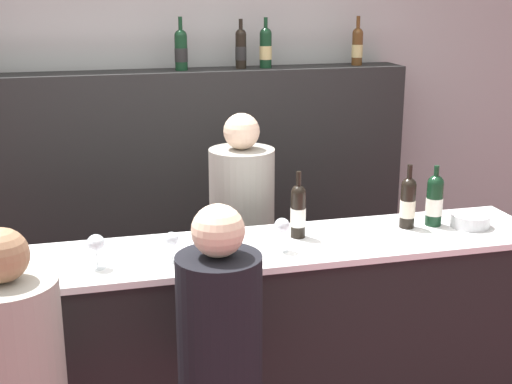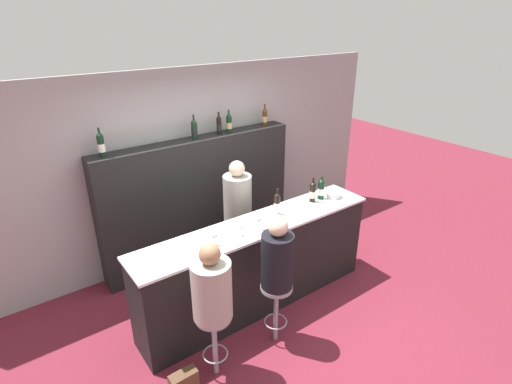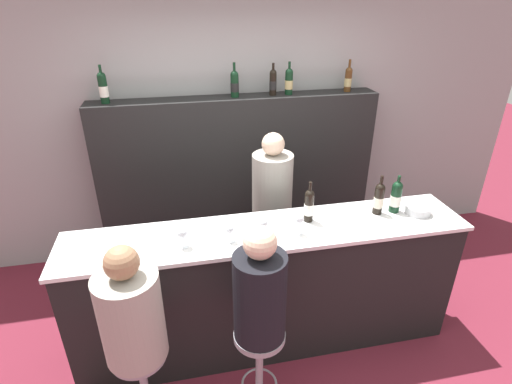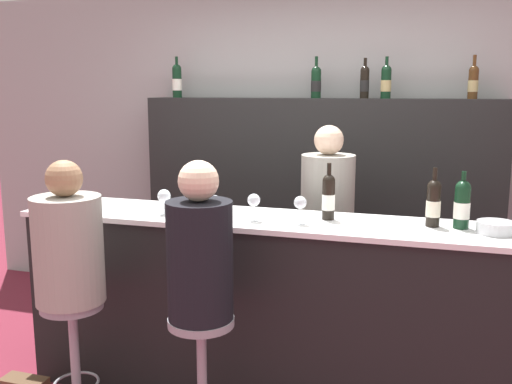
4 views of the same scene
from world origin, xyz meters
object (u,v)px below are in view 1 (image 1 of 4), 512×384
wine_bottle_counter_0 (298,210)px  wine_bottle_counter_2 (435,200)px  wine_glass_1 (172,241)px  wine_glass_2 (224,232)px  wine_bottle_counter_1 (408,202)px  wine_bottle_backbar_3 (266,47)px  bartender (242,263)px  guest_seated_right (219,319)px  metal_bowl (470,220)px  wine_bottle_backbar_1 (181,49)px  wine_bottle_backbar_4 (357,46)px  wine_bottle_backbar_2 (241,48)px  wine_glass_3 (282,227)px  guest_seated_left (11,348)px  wine_glass_0 (96,245)px

wine_bottle_counter_0 → wine_bottle_counter_2: (0.70, -0.00, -0.00)m
wine_glass_1 → wine_glass_2: 0.23m
wine_bottle_counter_1 → wine_bottle_backbar_3: 1.47m
wine_glass_2 → bartender: size_ratio=0.10×
wine_glass_2 → guest_seated_right: guest_seated_right is taller
metal_bowl → wine_bottle_counter_2: bearing=158.0°
wine_bottle_counter_1 → wine_glass_1: (-1.17, -0.16, -0.04)m
wine_bottle_counter_2 → wine_bottle_backbar_1: bearing=129.1°
wine_bottle_backbar_3 → wine_bottle_backbar_4: 0.60m
wine_bottle_backbar_2 → wine_bottle_backbar_3: wine_bottle_backbar_3 is taller
wine_bottle_counter_0 → wine_glass_3: wine_bottle_counter_0 is taller
metal_bowl → guest_seated_left: 2.19m
wine_bottle_backbar_2 → wine_glass_3: 1.58m
wine_bottle_backbar_1 → guest_seated_left: bearing=-115.6°
wine_bottle_backbar_2 → wine_bottle_backbar_4: 0.76m
wine_bottle_counter_1 → wine_bottle_backbar_4: 1.44m
wine_bottle_backbar_3 → metal_bowl: 1.67m
wine_bottle_backbar_4 → metal_bowl: bearing=-86.8°
metal_bowl → bartender: bartender is taller
wine_bottle_backbar_4 → wine_glass_3: size_ratio=1.99×
wine_bottle_backbar_3 → metal_bowl: (0.68, -1.34, -0.74)m
wine_bottle_backbar_2 → wine_glass_1: wine_bottle_backbar_2 is taller
wine_bottle_counter_1 → bartender: bartender is taller
wine_bottle_counter_0 → guest_seated_right: (-0.51, -0.64, -0.19)m
wine_bottle_counter_1 → wine_bottle_backbar_1: (-0.89, 1.27, 0.64)m
wine_glass_3 → guest_seated_left: (-1.12, -0.48, -0.19)m
wine_bottle_counter_0 → bartender: bearing=100.3°
wine_bottle_backbar_2 → wine_bottle_backbar_4: bearing=0.0°
wine_bottle_backbar_1 → wine_glass_3: wine_bottle_backbar_1 is taller
wine_bottle_counter_0 → wine_glass_1: (-0.61, -0.16, -0.04)m
wine_bottle_backbar_4 → wine_glass_2: 1.96m
wine_glass_2 → wine_glass_1: bearing=-180.0°
wine_glass_1 → guest_seated_left: (-0.63, -0.48, -0.17)m
wine_bottle_counter_2 → wine_bottle_backbar_3: bearing=111.9°
wine_glass_2 → wine_glass_3: same height
wine_glass_2 → guest_seated_right: (-0.12, -0.48, -0.17)m
wine_glass_0 → wine_bottle_backbar_2: bearing=56.1°
wine_bottle_counter_0 → wine_glass_3: bearing=-128.4°
wine_bottle_backbar_4 → guest_seated_right: wine_bottle_backbar_4 is taller
metal_bowl → wine_glass_1: bearing=-176.5°
wine_bottle_counter_0 → guest_seated_left: guest_seated_left is taller
wine_bottle_backbar_4 → wine_glass_3: 1.82m
wine_bottle_counter_2 → guest_seated_right: (-1.21, -0.64, -0.18)m
wine_bottle_backbar_3 → wine_bottle_backbar_4: bearing=0.0°
wine_bottle_counter_1 → wine_bottle_backbar_2: (-0.52, 1.27, 0.64)m
wine_bottle_backbar_2 → wine_bottle_counter_2: bearing=-62.3°
wine_glass_3 → guest_seated_left: bearing=-156.9°
wine_glass_3 → metal_bowl: size_ratio=0.80×
wine_bottle_counter_2 → wine_bottle_backbar_1: 1.76m
wine_bottle_counter_2 → bartender: bearing=141.8°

